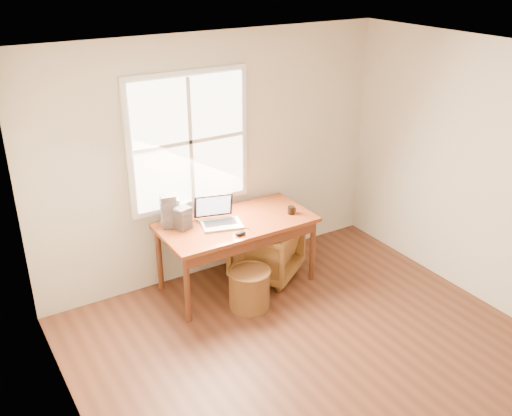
{
  "coord_description": "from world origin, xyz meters",
  "views": [
    {
      "loc": [
        -2.58,
        -2.82,
        3.32
      ],
      "look_at": [
        0.14,
        1.65,
        0.92
      ],
      "focal_mm": 40.0,
      "sensor_mm": 36.0,
      "label": 1
    }
  ],
  "objects_px": {
    "wicker_stool": "(249,289)",
    "armchair": "(266,250)",
    "desk": "(237,223)",
    "cd_stack_a": "(172,212)",
    "coffee_mug": "(291,210)",
    "laptop": "(221,212)"
  },
  "relations": [
    {
      "from": "wicker_stool",
      "to": "armchair",
      "type": "bearing_deg",
      "value": 42.71
    },
    {
      "from": "desk",
      "to": "cd_stack_a",
      "type": "relative_size",
      "value": 5.65
    },
    {
      "from": "armchair",
      "to": "wicker_stool",
      "type": "distance_m",
      "value": 0.65
    },
    {
      "from": "coffee_mug",
      "to": "cd_stack_a",
      "type": "height_order",
      "value": "cd_stack_a"
    },
    {
      "from": "desk",
      "to": "coffee_mug",
      "type": "relative_size",
      "value": 19.08
    },
    {
      "from": "desk",
      "to": "laptop",
      "type": "distance_m",
      "value": 0.25
    },
    {
      "from": "wicker_stool",
      "to": "cd_stack_a",
      "type": "bearing_deg",
      "value": 123.98
    },
    {
      "from": "coffee_mug",
      "to": "armchair",
      "type": "bearing_deg",
      "value": 125.96
    },
    {
      "from": "wicker_stool",
      "to": "laptop",
      "type": "relative_size",
      "value": 0.93
    },
    {
      "from": "coffee_mug",
      "to": "cd_stack_a",
      "type": "bearing_deg",
      "value": 139.61
    },
    {
      "from": "desk",
      "to": "laptop",
      "type": "relative_size",
      "value": 3.64
    },
    {
      "from": "coffee_mug",
      "to": "wicker_stool",
      "type": "bearing_deg",
      "value": -177.86
    },
    {
      "from": "desk",
      "to": "cd_stack_a",
      "type": "bearing_deg",
      "value": 155.08
    },
    {
      "from": "desk",
      "to": "armchair",
      "type": "distance_m",
      "value": 0.56
    },
    {
      "from": "desk",
      "to": "wicker_stool",
      "type": "relative_size",
      "value": 3.93
    },
    {
      "from": "laptop",
      "to": "wicker_stool",
      "type": "bearing_deg",
      "value": -65.35
    },
    {
      "from": "wicker_stool",
      "to": "coffee_mug",
      "type": "height_order",
      "value": "coffee_mug"
    },
    {
      "from": "desk",
      "to": "coffee_mug",
      "type": "height_order",
      "value": "coffee_mug"
    },
    {
      "from": "laptop",
      "to": "coffee_mug",
      "type": "height_order",
      "value": "laptop"
    },
    {
      "from": "laptop",
      "to": "cd_stack_a",
      "type": "height_order",
      "value": "laptop"
    },
    {
      "from": "wicker_stool",
      "to": "desk",
      "type": "bearing_deg",
      "value": 75.91
    },
    {
      "from": "armchair",
      "to": "cd_stack_a",
      "type": "xyz_separation_m",
      "value": [
        -0.95,
        0.27,
        0.58
      ]
    }
  ]
}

